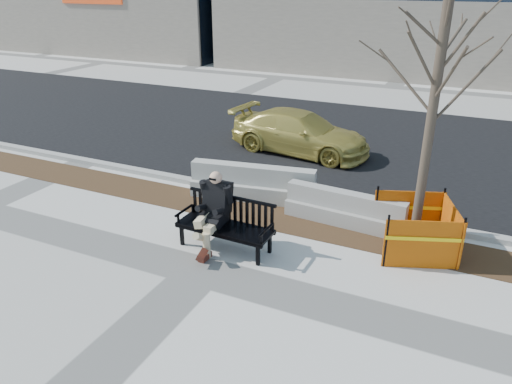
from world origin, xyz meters
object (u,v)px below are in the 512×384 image
Objects in this scene: bench at (225,248)px; seated_man at (215,244)px; tree_fence at (412,250)px; jersey_barrier_right at (343,223)px; jersey_barrier_left at (253,199)px; sedan at (299,152)px.

seated_man is (-0.27, 0.06, 0.00)m from bench.
jersey_barrier_right is (-1.57, 0.54, 0.00)m from tree_fence.
jersey_barrier_right is at bearing -17.96° from jersey_barrier_left.
jersey_barrier_right is at bearing 160.89° from tree_fence.
jersey_barrier_left is 1.15× the size of jersey_barrier_right.
jersey_barrier_left is at bearing 176.12° from jersey_barrier_right.
seated_man is 0.36× the size of sedan.
seated_man reaches higher than sedan.
tree_fence is 1.66m from jersey_barrier_right.
bench is 2.49m from jersey_barrier_left.
sedan reaches higher than jersey_barrier_left.
sedan is 1.43× the size of jersey_barrier_left.
bench is 0.45× the size of sedan.
sedan is 1.64× the size of jersey_barrier_right.
seated_man reaches higher than bench.
jersey_barrier_right is at bearing 45.42° from seated_man.
sedan is at bearing 126.28° from jersey_barrier_right.
jersey_barrier_left is at bearing 98.37° from seated_man.
sedan is 3.81m from jersey_barrier_left.
seated_man is 3.97m from tree_fence.
jersey_barrier_left is at bearing -170.44° from sedan.
sedan reaches higher than jersey_barrier_right.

